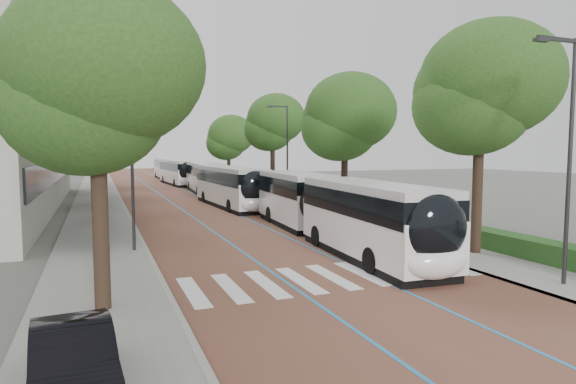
# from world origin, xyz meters

# --- Properties ---
(ground) EXTENTS (160.00, 160.00, 0.00)m
(ground) POSITION_xyz_m (0.00, 0.00, 0.00)
(ground) COLOR #51544C
(ground) RESTS_ON ground
(road) EXTENTS (11.00, 140.00, 0.02)m
(road) POSITION_xyz_m (0.00, 40.00, 0.01)
(road) COLOR brown
(road) RESTS_ON ground
(sidewalk_left) EXTENTS (4.00, 140.00, 0.12)m
(sidewalk_left) POSITION_xyz_m (-7.50, 40.00, 0.06)
(sidewalk_left) COLOR gray
(sidewalk_left) RESTS_ON ground
(sidewalk_right) EXTENTS (4.00, 140.00, 0.12)m
(sidewalk_right) POSITION_xyz_m (7.50, 40.00, 0.06)
(sidewalk_right) COLOR gray
(sidewalk_right) RESTS_ON ground
(kerb_left) EXTENTS (0.20, 140.00, 0.14)m
(kerb_left) POSITION_xyz_m (-5.60, 40.00, 0.06)
(kerb_left) COLOR gray
(kerb_left) RESTS_ON ground
(kerb_right) EXTENTS (0.20, 140.00, 0.14)m
(kerb_right) POSITION_xyz_m (5.60, 40.00, 0.06)
(kerb_right) COLOR gray
(kerb_right) RESTS_ON ground
(zebra_crossing) EXTENTS (10.55, 3.60, 0.01)m
(zebra_crossing) POSITION_xyz_m (0.20, 1.00, 0.03)
(zebra_crossing) COLOR silver
(zebra_crossing) RESTS_ON ground
(lane_line_left) EXTENTS (0.12, 126.00, 0.01)m
(lane_line_left) POSITION_xyz_m (-1.60, 40.00, 0.02)
(lane_line_left) COLOR #247BB7
(lane_line_left) RESTS_ON road
(lane_line_right) EXTENTS (0.12, 126.00, 0.01)m
(lane_line_right) POSITION_xyz_m (1.60, 40.00, 0.02)
(lane_line_right) COLOR #247BB7
(lane_line_right) RESTS_ON road
(hedge) EXTENTS (1.20, 14.00, 0.80)m
(hedge) POSITION_xyz_m (9.10, 0.00, 0.52)
(hedge) COLOR #1D4718
(hedge) RESTS_ON sidewalk_right
(streetlight_near) EXTENTS (1.82, 0.20, 8.00)m
(streetlight_near) POSITION_xyz_m (6.62, -3.00, 4.82)
(streetlight_near) COLOR #2B2B2E
(streetlight_near) RESTS_ON sidewalk_right
(streetlight_far) EXTENTS (1.82, 0.20, 8.00)m
(streetlight_far) POSITION_xyz_m (6.62, 22.00, 4.82)
(streetlight_far) COLOR #2B2B2E
(streetlight_far) RESTS_ON sidewalk_right
(lamp_post_left) EXTENTS (0.14, 0.14, 8.00)m
(lamp_post_left) POSITION_xyz_m (-6.10, 8.00, 4.12)
(lamp_post_left) COLOR #2B2B2E
(lamp_post_left) RESTS_ON sidewalk_left
(trees_left) EXTENTS (6.38, 60.82, 9.70)m
(trees_left) POSITION_xyz_m (-7.50, 28.82, 6.55)
(trees_left) COLOR black
(trees_left) RESTS_ON ground
(trees_right) EXTENTS (6.00, 47.79, 9.42)m
(trees_right) POSITION_xyz_m (7.70, 21.08, 6.51)
(trees_right) COLOR black
(trees_right) RESTS_ON ground
(lead_bus) EXTENTS (3.57, 18.51, 3.20)m
(lead_bus) POSITION_xyz_m (3.25, 6.90, 1.63)
(lead_bus) COLOR black
(lead_bus) RESTS_ON ground
(bus_queued_0) EXTENTS (3.06, 12.50, 3.20)m
(bus_queued_0) POSITION_xyz_m (2.39, 22.89, 1.62)
(bus_queued_0) COLOR white
(bus_queued_0) RESTS_ON ground
(bus_queued_1) EXTENTS (3.30, 12.53, 3.20)m
(bus_queued_1) POSITION_xyz_m (3.11, 36.51, 1.62)
(bus_queued_1) COLOR white
(bus_queued_1) RESTS_ON ground
(bus_queued_2) EXTENTS (3.23, 12.52, 3.20)m
(bus_queued_2) POSITION_xyz_m (2.39, 49.61, 1.62)
(bus_queued_2) COLOR white
(bus_queued_2) RESTS_ON ground
(bus_queued_3) EXTENTS (2.60, 12.41, 3.20)m
(bus_queued_3) POSITION_xyz_m (2.68, 63.11, 1.62)
(bus_queued_3) COLOR white
(bus_queued_3) RESTS_ON ground
(parked_car) EXTENTS (1.71, 4.10, 1.32)m
(parked_car) POSITION_xyz_m (-8.05, -5.05, 0.78)
(parked_car) COLOR black
(parked_car) RESTS_ON sidewalk_left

